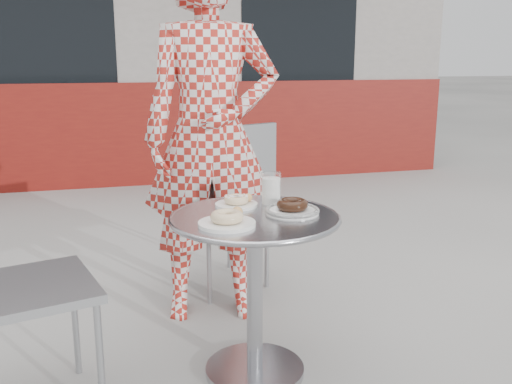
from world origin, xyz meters
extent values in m
plane|color=#9F9C97|center=(0.00, 0.00, 0.00)|extent=(60.00, 60.00, 0.00)
cube|color=gray|center=(0.00, 5.60, 1.50)|extent=(6.00, 4.00, 3.00)
cube|color=maroon|center=(0.00, 3.68, 0.50)|extent=(6.02, 0.20, 1.00)
cube|color=black|center=(-1.20, 3.61, 1.70)|extent=(1.60, 0.04, 1.40)
cube|color=black|center=(1.40, 3.61, 1.70)|extent=(1.20, 0.04, 1.40)
cylinder|color=#B3B3B8|center=(-0.01, 0.00, 0.01)|extent=(0.40, 0.40, 0.03)
cylinder|color=#B3B3B8|center=(-0.01, 0.00, 0.33)|extent=(0.06, 0.06, 0.63)
cylinder|color=#B3B3B8|center=(-0.01, 0.00, 0.65)|extent=(0.63, 0.63, 0.02)
torus|color=#B3B3B8|center=(-0.01, 0.00, 0.65)|extent=(0.65, 0.65, 0.02)
cube|color=#9FA2A7|center=(0.04, 0.93, 0.46)|extent=(0.56, 0.56, 0.03)
cube|color=#9FA2A7|center=(0.11, 0.74, 0.69)|extent=(0.41, 0.19, 0.43)
cube|color=#9FA2A7|center=(-0.83, -0.05, 0.47)|extent=(0.54, 0.54, 0.03)
imported|color=#AA221A|center=(-0.06, 0.61, 0.87)|extent=(0.68, 0.49, 1.75)
cylinder|color=white|center=(-0.05, 0.15, 0.66)|extent=(0.17, 0.17, 0.01)
torus|color=tan|center=(-0.05, 0.15, 0.69)|extent=(0.10, 0.10, 0.03)
sphere|color=#B77A3F|center=(0.01, 0.16, 0.69)|extent=(0.03, 0.03, 0.03)
cylinder|color=white|center=(-0.14, -0.11, 0.67)|extent=(0.21, 0.21, 0.01)
torus|color=tan|center=(-0.14, -0.11, 0.69)|extent=(0.12, 0.12, 0.04)
sphere|color=#B77A3F|center=(-0.09, -0.06, 0.69)|extent=(0.04, 0.04, 0.04)
cylinder|color=white|center=(0.14, -0.01, 0.67)|extent=(0.20, 0.20, 0.01)
torus|color=black|center=(0.14, -0.01, 0.69)|extent=(0.12, 0.12, 0.04)
torus|color=black|center=(0.14, -0.01, 0.67)|extent=(0.21, 0.21, 0.02)
cylinder|color=white|center=(0.10, 0.15, 0.71)|extent=(0.07, 0.07, 0.11)
cylinder|color=white|center=(0.10, 0.15, 0.72)|extent=(0.08, 0.08, 0.13)
camera|label=1|loc=(-0.53, -2.01, 1.25)|focal=40.00mm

